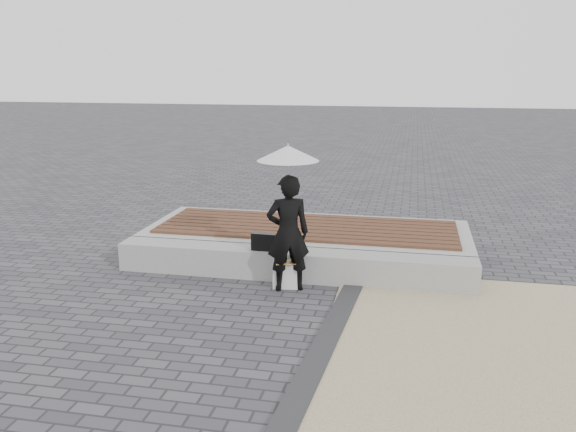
{
  "coord_description": "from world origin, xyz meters",
  "views": [
    {
      "loc": [
        1.56,
        -6.13,
        2.85
      ],
      "look_at": [
        0.04,
        1.15,
        1.0
      ],
      "focal_mm": 37.24,
      "sensor_mm": 36.0,
      "label": 1
    }
  ],
  "objects_px": {
    "seating_ledge": "(292,264)",
    "handbag": "(264,242)",
    "woman": "(288,233)",
    "canvas_tote": "(286,275)",
    "parasol": "(288,153)"
  },
  "relations": [
    {
      "from": "seating_ledge",
      "to": "woman",
      "type": "bearing_deg",
      "value": -85.21
    },
    {
      "from": "woman",
      "to": "canvas_tote",
      "type": "bearing_deg",
      "value": -75.34
    },
    {
      "from": "woman",
      "to": "canvas_tote",
      "type": "xyz_separation_m",
      "value": [
        -0.03,
        0.05,
        -0.59
      ]
    },
    {
      "from": "seating_ledge",
      "to": "handbag",
      "type": "height_order",
      "value": "handbag"
    },
    {
      "from": "woman",
      "to": "seating_ledge",
      "type": "bearing_deg",
      "value": -106.0
    },
    {
      "from": "parasol",
      "to": "canvas_tote",
      "type": "distance_m",
      "value": 1.63
    },
    {
      "from": "seating_ledge",
      "to": "parasol",
      "type": "distance_m",
      "value": 1.67
    },
    {
      "from": "seating_ledge",
      "to": "handbag",
      "type": "distance_m",
      "value": 0.5
    },
    {
      "from": "seating_ledge",
      "to": "handbag",
      "type": "bearing_deg",
      "value": -168.99
    },
    {
      "from": "parasol",
      "to": "canvas_tote",
      "type": "height_order",
      "value": "parasol"
    },
    {
      "from": "parasol",
      "to": "woman",
      "type": "bearing_deg",
      "value": 0.0
    },
    {
      "from": "handbag",
      "to": "seating_ledge",
      "type": "bearing_deg",
      "value": 13.29
    },
    {
      "from": "handbag",
      "to": "woman",
      "type": "bearing_deg",
      "value": -39.64
    },
    {
      "from": "handbag",
      "to": "parasol",
      "type": "bearing_deg",
      "value": -39.64
    },
    {
      "from": "seating_ledge",
      "to": "woman",
      "type": "relative_size",
      "value": 3.25
    }
  ]
}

